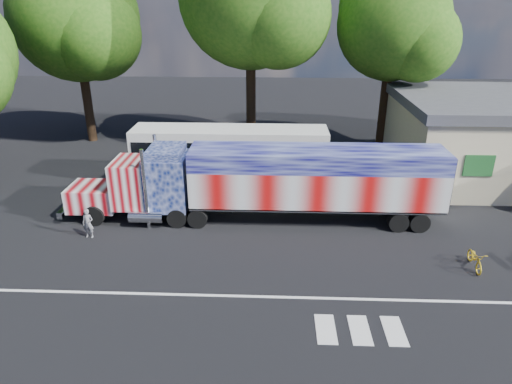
{
  "coord_description": "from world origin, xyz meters",
  "views": [
    {
      "loc": [
        0.86,
        -17.81,
        10.83
      ],
      "look_at": [
        0.0,
        3.0,
        1.9
      ],
      "focal_mm": 32.0,
      "sensor_mm": 36.0,
      "label": 1
    }
  ],
  "objects_px": {
    "woman": "(88,223)",
    "tree_ne_a": "(395,25)",
    "tree_nw_a": "(77,18)",
    "semi_truck": "(268,181)",
    "coach_bus": "(230,155)",
    "bicycle": "(475,259)"
  },
  "relations": [
    {
      "from": "semi_truck",
      "to": "coach_bus",
      "type": "bearing_deg",
      "value": 115.31
    },
    {
      "from": "woman",
      "to": "tree_nw_a",
      "type": "bearing_deg",
      "value": 113.25
    },
    {
      "from": "woman",
      "to": "tree_ne_a",
      "type": "distance_m",
      "value": 23.68
    },
    {
      "from": "bicycle",
      "to": "tree_nw_a",
      "type": "height_order",
      "value": "tree_nw_a"
    },
    {
      "from": "tree_nw_a",
      "to": "woman",
      "type": "bearing_deg",
      "value": -70.31
    },
    {
      "from": "tree_ne_a",
      "to": "tree_nw_a",
      "type": "relative_size",
      "value": 0.92
    },
    {
      "from": "coach_bus",
      "to": "woman",
      "type": "height_order",
      "value": "coach_bus"
    },
    {
      "from": "semi_truck",
      "to": "tree_nw_a",
      "type": "bearing_deg",
      "value": 136.32
    },
    {
      "from": "woman",
      "to": "tree_nw_a",
      "type": "distance_m",
      "value": 19.21
    },
    {
      "from": "bicycle",
      "to": "coach_bus",
      "type": "bearing_deg",
      "value": 143.62
    },
    {
      "from": "bicycle",
      "to": "tree_nw_a",
      "type": "distance_m",
      "value": 31.01
    },
    {
      "from": "woman",
      "to": "semi_truck",
      "type": "bearing_deg",
      "value": 18.55
    },
    {
      "from": "woman",
      "to": "tree_nw_a",
      "type": "relative_size",
      "value": 0.1
    },
    {
      "from": "semi_truck",
      "to": "coach_bus",
      "type": "relative_size",
      "value": 1.64
    },
    {
      "from": "coach_bus",
      "to": "woman",
      "type": "xyz_separation_m",
      "value": [
        -6.23,
        -7.54,
        -1.06
      ]
    },
    {
      "from": "bicycle",
      "to": "tree_ne_a",
      "type": "distance_m",
      "value": 18.31
    },
    {
      "from": "coach_bus",
      "to": "tree_nw_a",
      "type": "xyz_separation_m",
      "value": [
        -12.01,
        8.61,
        7.59
      ]
    },
    {
      "from": "semi_truck",
      "to": "tree_ne_a",
      "type": "relative_size",
      "value": 1.51
    },
    {
      "from": "tree_ne_a",
      "to": "coach_bus",
      "type": "bearing_deg",
      "value": -148.76
    },
    {
      "from": "coach_bus",
      "to": "tree_ne_a",
      "type": "distance_m",
      "value": 14.64
    },
    {
      "from": "woman",
      "to": "tree_nw_a",
      "type": "height_order",
      "value": "tree_nw_a"
    },
    {
      "from": "semi_truck",
      "to": "tree_nw_a",
      "type": "distance_m",
      "value": 21.28
    }
  ]
}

